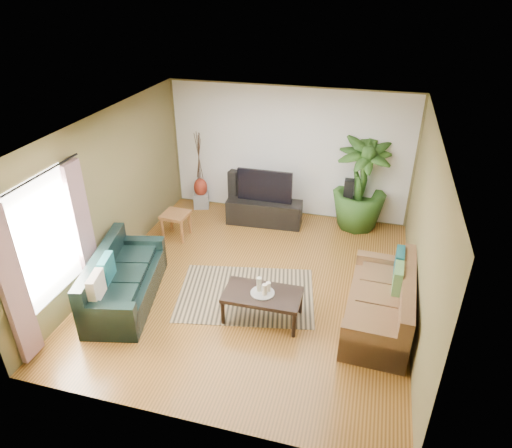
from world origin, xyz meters
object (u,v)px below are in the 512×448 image
(vase, at_px, (201,187))
(side_table, at_px, (176,225))
(pedestal, at_px, (201,200))
(tv_stand, at_px, (264,212))
(sofa_right, at_px, (380,299))
(television, at_px, (265,186))
(sofa_left, at_px, (125,277))
(coffee_table, at_px, (262,306))
(speaker_right, at_px, (347,203))
(potted_plant, at_px, (361,184))
(speaker_left, at_px, (234,194))

(vase, height_order, side_table, vase)
(pedestal, bearing_deg, tv_stand, -14.13)
(sofa_right, relative_size, television, 1.75)
(sofa_left, height_order, side_table, sofa_left)
(tv_stand, bearing_deg, sofa_right, -50.04)
(television, distance_m, vase, 1.62)
(side_table, bearing_deg, coffee_table, -40.73)
(speaker_right, bearing_deg, coffee_table, -107.36)
(potted_plant, bearing_deg, speaker_right, -164.14)
(speaker_left, height_order, potted_plant, potted_plant)
(sofa_left, height_order, speaker_right, speaker_right)
(tv_stand, bearing_deg, sofa_left, -119.43)
(sofa_left, distance_m, speaker_right, 4.56)
(television, bearing_deg, sofa_right, -47.03)
(sofa_right, relative_size, speaker_left, 1.92)
(speaker_left, height_order, speaker_right, speaker_right)
(vase, bearing_deg, tv_stand, -14.13)
(television, bearing_deg, pedestal, 166.58)
(sofa_right, height_order, television, television)
(speaker_right, relative_size, pedestal, 3.18)
(speaker_right, bearing_deg, sofa_right, -76.74)
(coffee_table, relative_size, tv_stand, 0.75)
(tv_stand, relative_size, speaker_left, 1.50)
(pedestal, bearing_deg, speaker_left, -13.83)
(coffee_table, bearing_deg, speaker_right, 73.13)
(speaker_right, height_order, potted_plant, potted_plant)
(potted_plant, xyz_separation_m, pedestal, (-3.38, 0.00, -0.78))
(potted_plant, bearing_deg, vase, 180.00)
(speaker_left, relative_size, speaker_right, 1.00)
(side_table, bearing_deg, pedestal, 90.23)
(sofa_left, bearing_deg, speaker_left, -26.42)
(tv_stand, distance_m, vase, 1.59)
(coffee_table, bearing_deg, television, 102.88)
(vase, bearing_deg, coffee_table, -55.70)
(speaker_right, height_order, pedestal, speaker_right)
(sofa_right, bearing_deg, coffee_table, -74.92)
(speaker_left, xyz_separation_m, speaker_right, (2.34, 0.14, 0.00))
(sofa_right, xyz_separation_m, speaker_left, (-3.07, 2.71, 0.09))
(potted_plant, bearing_deg, side_table, -158.11)
(vase, bearing_deg, television, -13.42)
(speaker_right, xyz_separation_m, side_table, (-3.16, -1.30, -0.26))
(coffee_table, relative_size, pedestal, 3.53)
(television, bearing_deg, tv_stand, -90.00)
(sofa_right, height_order, side_table, sofa_right)
(speaker_left, bearing_deg, pedestal, 173.15)
(sofa_left, distance_m, coffee_table, 2.19)
(tv_stand, height_order, vase, vase)
(speaker_right, distance_m, side_table, 3.43)
(television, xyz_separation_m, vase, (-1.53, 0.37, -0.37))
(coffee_table, height_order, speaker_left, speaker_left)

